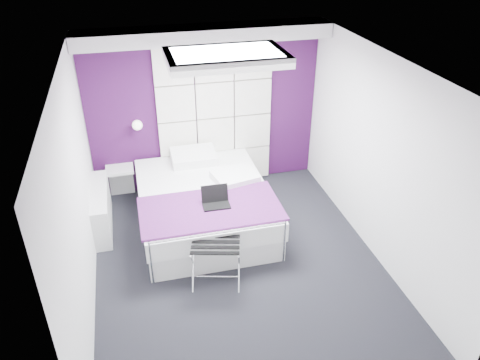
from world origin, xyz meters
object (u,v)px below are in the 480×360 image
at_px(wall_lamp, 137,124).
at_px(laptop, 215,200).
at_px(luggage_rack, 216,263).
at_px(nightstand, 120,169).
at_px(radiator, 102,209).
at_px(bed, 204,204).

xyz_separation_m(wall_lamp, laptop, (0.87, -1.51, -0.53)).
bearing_deg(luggage_rack, wall_lamp, 122.09).
bearing_deg(nightstand, radiator, -112.23).
distance_m(radiator, luggage_rack, 2.03).
distance_m(wall_lamp, bed, 1.57).
bearing_deg(luggage_rack, radiator, 146.43).
distance_m(radiator, nightstand, 0.81).
height_order(bed, nightstand, bed).
bearing_deg(radiator, bed, -10.54).
distance_m(bed, nightstand, 1.51).
height_order(radiator, nightstand, radiator).
height_order(radiator, laptop, laptop).
distance_m(wall_lamp, nightstand, 0.79).
distance_m(luggage_rack, laptop, 0.88).
distance_m(wall_lamp, luggage_rack, 2.56).
bearing_deg(laptop, radiator, 154.74).
xyz_separation_m(nightstand, laptop, (1.21, -1.47, 0.17)).
distance_m(radiator, laptop, 1.73).
bearing_deg(laptop, nightstand, 130.73).
xyz_separation_m(radiator, nightstand, (0.29, 0.72, 0.22)).
bearing_deg(wall_lamp, nightstand, -173.40).
relative_size(radiator, laptop, 3.39).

